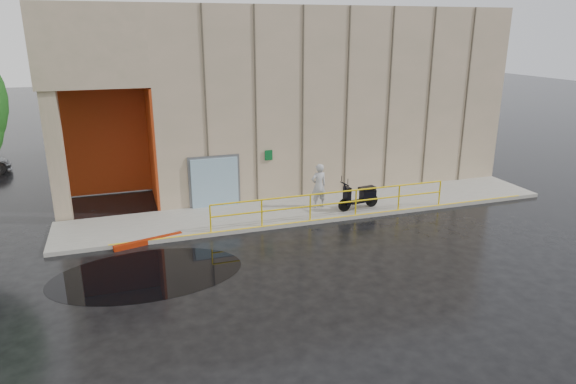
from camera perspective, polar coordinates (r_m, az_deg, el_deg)
name	(u,v)px	position (r m, az deg, el deg)	size (l,w,h in m)	color
ground	(246,271)	(15.97, -4.70, -8.73)	(120.00, 120.00, 0.00)	black
sidewalk	(314,208)	(21.02, 2.94, -1.84)	(20.00, 3.00, 0.15)	gray
building	(289,89)	(26.45, 0.15, 11.40)	(20.00, 10.17, 8.00)	tan
guardrail	(333,204)	(19.74, 5.06, -1.34)	(9.56, 0.06, 1.03)	yellow
person	(319,186)	(20.70, 3.43, 0.71)	(0.66, 0.44, 1.82)	#ABACB0
scooter	(359,190)	(20.69, 7.93, 0.26)	(1.85, 0.81, 1.41)	black
red_curb	(149,241)	(18.42, -15.22, -5.31)	(2.40, 0.18, 0.18)	#8F1E06
puddle	(147,274)	(16.30, -15.36, -8.77)	(5.77, 3.55, 0.01)	black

